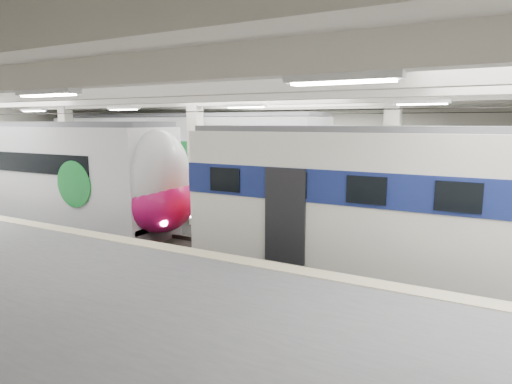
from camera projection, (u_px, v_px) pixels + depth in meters
The scene contains 4 objects.
station_hall at pixel (183, 161), 12.46m from camera, with size 36.00×24.00×5.75m.
modern_emu at pixel (65, 176), 17.61m from camera, with size 13.54×2.80×4.38m.
older_rer at pixel (417, 204), 11.22m from camera, with size 12.83×2.83×4.26m.
far_train at pixel (180, 160), 21.60m from camera, with size 15.11×3.31×4.77m.
Camera 1 is at (7.75, -11.71, 4.36)m, focal length 30.00 mm.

